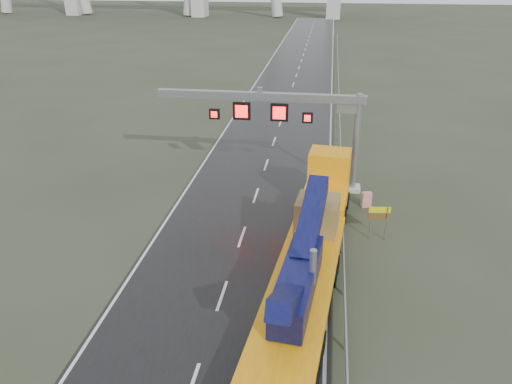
% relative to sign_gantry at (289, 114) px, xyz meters
% --- Properties ---
extents(ground, '(400.00, 400.00, 0.00)m').
position_rel_sign_gantry_xyz_m(ground, '(-2.10, -17.99, -5.61)').
color(ground, '#303626').
rests_on(ground, ground).
extents(road, '(11.00, 200.00, 0.02)m').
position_rel_sign_gantry_xyz_m(road, '(-2.10, 22.01, -5.60)').
color(road, black).
rests_on(road, ground).
extents(guardrail, '(0.20, 140.00, 1.40)m').
position_rel_sign_gantry_xyz_m(guardrail, '(4.00, 12.01, -4.91)').
color(guardrail, gray).
rests_on(guardrail, ground).
extents(sign_gantry, '(14.90, 1.20, 7.42)m').
position_rel_sign_gantry_xyz_m(sign_gantry, '(0.00, 0.00, 0.00)').
color(sign_gantry, '#B6B6B1').
rests_on(sign_gantry, ground).
extents(heavy_haul_truck, '(4.98, 20.65, 4.81)m').
position_rel_sign_gantry_xyz_m(heavy_haul_truck, '(2.28, -10.03, -3.75)').
color(heavy_haul_truck, '#F3B20D').
rests_on(heavy_haul_truck, ground).
extents(exit_sign_pair, '(1.29, 0.22, 2.21)m').
position_rel_sign_gantry_xyz_m(exit_sign_pair, '(6.09, -7.03, -4.07)').
color(exit_sign_pair, gray).
rests_on(exit_sign_pair, ground).
extents(striped_barrier, '(0.71, 0.52, 1.09)m').
position_rel_sign_gantry_xyz_m(striped_barrier, '(5.67, -2.66, -5.07)').
color(striped_barrier, red).
rests_on(striped_barrier, ground).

